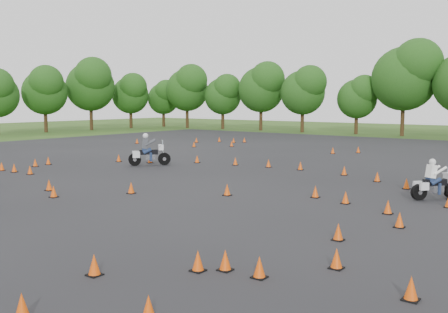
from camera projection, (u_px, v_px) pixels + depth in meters
ground at (165, 194)px, 20.39m from camera, size 140.00×140.00×0.00m
asphalt_pad at (248, 177)px, 25.13m from camera, size 62.00×62.00×0.00m
traffic_cones at (247, 173)px, 24.70m from camera, size 36.17×33.53×0.45m
rider_grey at (149, 149)px, 29.44m from camera, size 2.18×2.38×1.91m
rider_white at (436, 179)px, 19.21m from camera, size 1.80×1.98×1.58m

